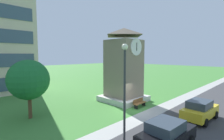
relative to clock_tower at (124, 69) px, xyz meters
name	(u,v)px	position (x,y,z in m)	size (l,w,h in m)	color
ground_plane	(134,110)	(-1.95, -3.07, -3.81)	(160.00, 160.00, 0.00)	#3D7A33
street_asphalt	(199,129)	(-1.95, -9.09, -3.80)	(120.00, 7.20, 0.01)	#38383A
kerb_strip	(148,114)	(-1.95, -4.69, -3.80)	(120.00, 1.60, 0.01)	#9E9E99
clock_tower	(124,69)	(0.00, 0.00, 0.00)	(4.66, 4.66, 8.65)	gray
park_bench	(139,103)	(-0.78, -2.84, -3.34)	(1.81, 0.53, 0.88)	brown
street_lamp	(125,84)	(-7.62, -6.58, -0.03)	(0.36, 0.36, 6.12)	#333338
tree_streetside	(29,80)	(-9.99, 2.13, -0.43)	(3.44, 3.44, 5.10)	#513823
parked_car_black	(167,134)	(-6.13, -8.54, -2.95)	(4.09, 2.15, 1.69)	black
parked_car_yellow	(200,110)	(-0.03, -8.51, -2.95)	(4.15, 2.09, 1.69)	gold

